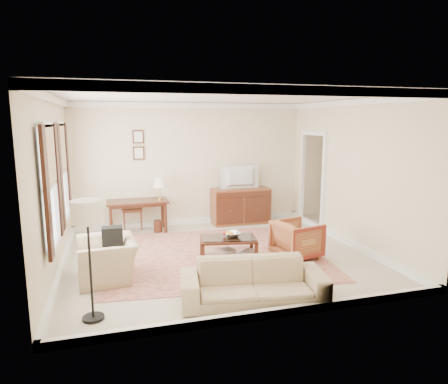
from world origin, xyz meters
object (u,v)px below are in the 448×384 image
writing_desk (137,205)px  sofa (253,275)px  tv (241,170)px  coffee_table (228,242)px  sideboard (241,206)px  club_armchair (107,253)px  striped_armchair (297,238)px

writing_desk → sofa: 4.23m
tv → coffee_table: (-1.04, -2.41, -0.99)m
sofa → tv: bearing=83.0°
sideboard → club_armchair: club_armchair is taller
coffee_table → club_armchair: 2.13m
writing_desk → coffee_table: size_ratio=1.23×
striped_armchair → sofa: bearing=124.8°
coffee_table → striped_armchair: 1.26m
sideboard → tv: tv is taller
writing_desk → coffee_table: (1.43, -2.29, -0.30)m
writing_desk → sideboard: bearing=3.1°
writing_desk → coffee_table: writing_desk is taller
tv → striped_armchair: (0.20, -2.65, -0.93)m
club_armchair → coffee_table: bearing=94.5°
writing_desk → sofa: size_ratio=0.67×
coffee_table → sofa: size_ratio=0.55×
writing_desk → sofa: bearing=-72.4°
striped_armchair → coffee_table: bearing=66.6°
sideboard → sofa: 4.33m
sideboard → writing_desk: bearing=-176.9°
sideboard → club_armchair: size_ratio=1.40×
tv → coffee_table: tv is taller
writing_desk → club_armchair: size_ratio=1.33×
club_armchair → sofa: (1.94, -1.40, -0.05)m
writing_desk → tv: 2.57m
striped_armchair → sideboard: bearing=-7.8°
writing_desk → sideboard: sideboard is taller
tv → club_armchair: tv is taller
sofa → sideboard: bearing=83.0°
sofa → writing_desk: bearing=116.7°
writing_desk → striped_armchair: size_ratio=1.75×
coffee_table → club_armchair: bearing=-170.8°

